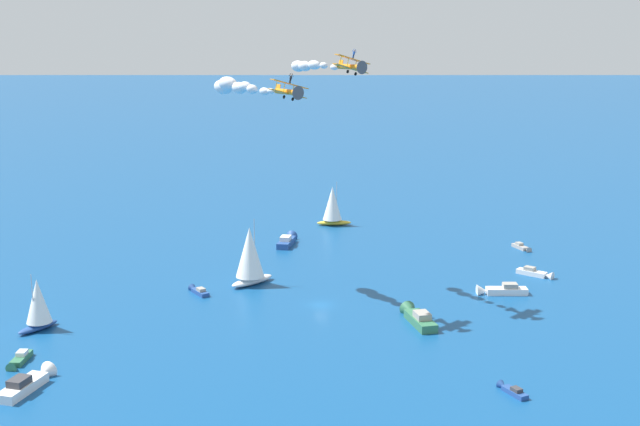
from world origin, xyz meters
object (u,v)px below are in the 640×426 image
Objects in this scene: motorboat_far_port at (417,317)px; motorboat_ahead at (522,247)px; motorboat_outer_ring_c at (511,390)px; biplane_wingman at (288,91)px; sailboat_outer_ring_b at (250,255)px; motorboat_near_centre at (536,273)px; sailboat_outer_ring_f at (38,304)px; motorboat_far_stbd at (288,240)px; motorboat_inshore at (500,290)px; sailboat_outer_ring_a at (333,205)px; motorboat_offshore at (29,382)px; wingwalker_lead at (354,54)px; motorboat_outer_ring_d at (198,291)px; biplane_lead at (351,66)px; motorboat_mid_cluster at (19,360)px; wingwalker_wingman at (291,78)px.

motorboat_far_port reaches higher than motorboat_ahead.
motorboat_outer_ring_c is 0.66× the size of biplane_wingman.
sailboat_outer_ring_b is at bearing -17.35° from motorboat_far_port.
sailboat_outer_ring_f is (76.91, 56.32, 3.85)m from motorboat_near_centre.
biplane_wingman is (-16.35, 44.04, 37.73)m from motorboat_far_stbd.
sailboat_outer_ring_a is at bearing -43.97° from motorboat_inshore.
sailboat_outer_ring_f reaches higher than motorboat_offshore.
wingwalker_lead reaches higher than sailboat_outer_ring_f.
sailboat_outer_ring_f is 5.45× the size of wingwalker_lead.
motorboat_offshore is (7.19, 85.16, -0.02)m from motorboat_far_stbd.
motorboat_far_port is 42.60m from motorboat_outer_ring_d.
motorboat_outer_ring_d is at bearing 82.56° from sailboat_outer_ring_a.
wingwalker_lead is (-0.33, -0.43, 2.12)m from biplane_lead.
motorboat_far_stbd is at bearing 78.24° from sailboat_outer_ring_a.
motorboat_outer_ring_c is (-70.54, -11.83, -0.10)m from motorboat_mid_cluster.
motorboat_outer_ring_c is 76.64m from sailboat_outer_ring_f.
motorboat_offshore is at bearing 57.84° from biplane_lead.
motorboat_far_port is 44.76m from biplane_lead.
sailboat_outer_ring_a is 74.53m from biplane_wingman.
sailboat_outer_ring_a is at bearing -79.39° from wingwalker_wingman.
motorboat_ahead is (-52.66, -11.52, -0.37)m from motorboat_far_stbd.
motorboat_near_centre is at bearing -117.90° from motorboat_far_port.
motorboat_near_centre is 66.45m from wingwalker_wingman.
motorboat_outer_ring_d is 50.84m from biplane_lead.
motorboat_offshore is at bearing 123.05° from sailboat_outer_ring_f.
motorboat_offshore is at bearing 135.62° from motorboat_mid_cluster.
sailboat_outer_ring_a is 1.64× the size of biplane_wingman.
wingwalker_lead is (13.99, -8.77, 43.70)m from motorboat_far_port.
wingwalker_lead reaches higher than motorboat_ahead.
motorboat_offshore is 0.92× the size of sailboat_outer_ring_a.
biplane_wingman is at bearing 52.21° from wingwalker_wingman.
motorboat_offshore reaches higher than motorboat_ahead.
sailboat_outer_ring_f reaches higher than motorboat_outer_ring_d.
biplane_lead is at bearing 109.76° from sailboat_outer_ring_a.
motorboat_outer_ring_d is at bearing -11.59° from biplane_wingman.
sailboat_outer_ring_f is at bearing 57.04° from motorboat_outer_ring_d.
motorboat_far_stbd reaches higher than motorboat_near_centre.
motorboat_far_port is at bearing 162.65° from sailboat_outer_ring_b.
motorboat_ahead is (-1.79, -34.75, -0.28)m from motorboat_inshore.
motorboat_offshore is 66.32m from motorboat_outer_ring_c.
biplane_wingman reaches higher than motorboat_mid_cluster.
motorboat_mid_cluster is at bearing 48.62° from wingwalker_lead.
motorboat_inshore is at bearing 155.46° from motorboat_far_stbd.
motorboat_inshore is 2.13× the size of motorboat_outer_ring_c.
motorboat_near_centre is 1.15× the size of motorboat_mid_cluster.
sailboat_outer_ring_f is at bearing 34.61° from biplane_lead.
sailboat_outer_ring_b is at bearing 96.84° from motorboat_far_stbd.
motorboat_inshore is 56.93m from motorboat_outer_ring_d.
biplane_lead reaches higher than motorboat_outer_ring_d.
motorboat_ahead is at bearing -121.24° from wingwalker_lead.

